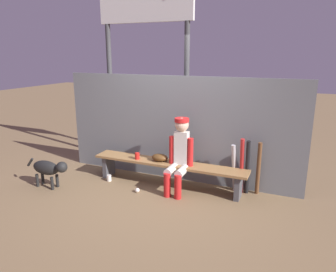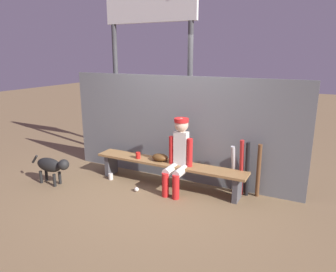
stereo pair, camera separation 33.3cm
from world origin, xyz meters
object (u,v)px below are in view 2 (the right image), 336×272
baseball_glove (160,157)px  bat_aluminum_silver (234,169)px  player_seated (178,154)px  scoreboard (153,28)px  cup_on_bench (138,155)px  baseball (137,189)px  bat_aluminum_red (241,168)px  dugout_bench (168,167)px  cup_on_ground (111,176)px  bat_wood_dark (259,171)px  dog (52,166)px  bat_aluminum_black (247,169)px

baseball_glove → bat_aluminum_silver: size_ratio=0.34×
player_seated → scoreboard: bearing=134.3°
cup_on_bench → baseball_glove: bearing=9.1°
bat_aluminum_silver → baseball: 1.60m
player_seated → bat_aluminum_silver: (0.82, 0.31, -0.23)m
baseball_glove → baseball: bearing=-114.8°
baseball → bat_aluminum_red: bearing=22.1°
bat_aluminum_silver → scoreboard: 3.02m
dugout_bench → cup_on_ground: 1.10m
dugout_bench → baseball: 0.64m
player_seated → baseball: bearing=-150.5°
baseball → cup_on_bench: bearing=117.4°
bat_aluminum_silver → bat_aluminum_red: bat_aluminum_red is taller
bat_wood_dark → dog: bat_wood_dark is taller
baseball_glove → bat_wood_dark: bat_wood_dark is taller
dugout_bench → bat_aluminum_silver: bat_aluminum_silver is taller
dog → baseball_glove: bearing=26.9°
baseball → cup_on_ground: size_ratio=0.67×
baseball_glove → baseball: baseball_glove is taller
bat_aluminum_red → cup_on_bench: bat_aluminum_red is taller
dugout_bench → player_seated: size_ratio=2.23×
cup_on_ground → bat_wood_dark: bearing=10.8°
cup_on_bench → scoreboard: size_ratio=0.03×
bat_aluminum_red → dugout_bench: bearing=-171.0°
baseball_glove → bat_aluminum_black: bearing=7.9°
baseball → scoreboard: size_ratio=0.02×
dugout_bench → dog: (-1.80, -0.83, -0.00)m
baseball_glove → bat_aluminum_black: bat_aluminum_black is taller
dugout_bench → cup_on_bench: 0.57m
dugout_bench → baseball: dugout_bench is taller
bat_aluminum_silver → scoreboard: scoreboard is taller
scoreboard → dugout_bench: bearing=-50.0°
bat_aluminum_black → scoreboard: size_ratio=0.24×
baseball_glove → bat_aluminum_silver: bat_aluminum_silver is taller
player_seated → baseball: size_ratio=16.15×
scoreboard → baseball_glove: bearing=-55.6°
cup_on_bench → scoreboard: 2.41m
baseball → cup_on_bench: 0.61m
bat_aluminum_black → scoreboard: scoreboard is taller
baseball_glove → bat_aluminum_red: (1.33, 0.19, -0.02)m
dugout_bench → bat_aluminum_black: bearing=8.8°
cup_on_ground → cup_on_bench: cup_on_bench is taller
baseball_glove → dog: (-1.64, -0.83, -0.15)m
baseball_glove → cup_on_bench: baseball_glove is taller
bat_wood_dark → cup_on_bench: bearing=-170.9°
baseball_glove → dog: baseball_glove is taller
cup_on_ground → scoreboard: bearing=80.0°
dugout_bench → scoreboard: size_ratio=0.71×
baseball_glove → cup_on_bench: bearing=-170.9°
bat_aluminum_red → scoreboard: size_ratio=0.24×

